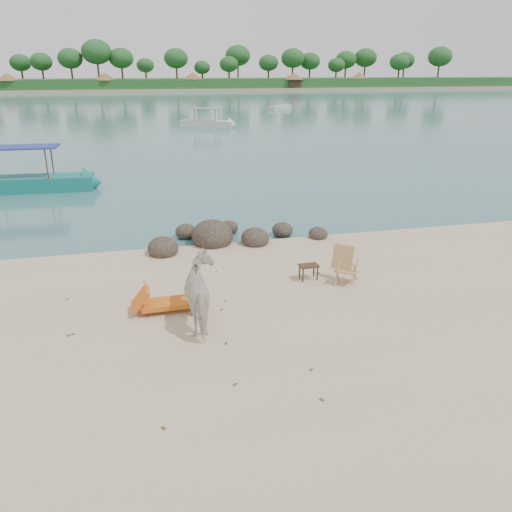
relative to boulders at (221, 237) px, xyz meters
The scene contains 12 objects.
water 83.89m from the boulders, 90.27° to the left, with size 400.00×400.00×0.00m, color #37686F.
far_shore 163.89m from the boulders, 90.14° to the left, with size 420.00×90.00×1.40m, color tan.
far_scenery 130.62m from the boulders, 90.16° to the left, with size 420.00×18.00×9.50m.
boulders is the anchor object (origin of this frame).
cow 5.88m from the boulders, 103.11° to the right, with size 0.86×1.88×1.59m, color beige.
side_table 4.19m from the boulders, 63.55° to the right, with size 0.53×0.34×0.43m, color #372516, non-canonical shape.
lounge_chair 5.18m from the boulders, 112.95° to the right, with size 1.82×0.64×0.55m, color orange, non-canonical shape.
deck_chair 5.07m from the boulders, 56.62° to the right, with size 0.63×0.69×0.99m, color tan, non-canonical shape.
boat_near 12.96m from the boulders, 128.49° to the left, with size 7.22×1.62×3.50m, color #126C63, non-canonical shape.
boat_mid 37.15m from the boulders, 82.58° to the left, with size 6.24×1.40×3.04m, color silver, non-canonical shape.
boat_far 60.84m from the boulders, 72.15° to the left, with size 5.44×1.22×0.63m, color beige, non-canonical shape.
dead_leaves 5.90m from the boulders, 104.74° to the right, with size 7.04×6.61×0.00m.
Camera 1 is at (-2.16, -9.85, 5.58)m, focal length 35.00 mm.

